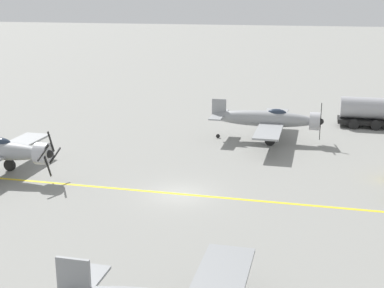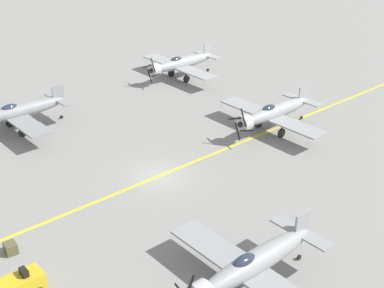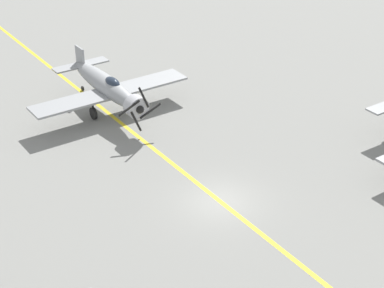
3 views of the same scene
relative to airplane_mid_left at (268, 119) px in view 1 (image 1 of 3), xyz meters
The scene contains 4 objects.
ground_plane 15.48m from the airplane_mid_left, 16.49° to the right, with size 400.00×400.00×0.00m, color gray.
taxiway_stripe 15.48m from the airplane_mid_left, 16.49° to the right, with size 0.30×160.00×0.01m, color yellow.
airplane_mid_left is the anchor object (origin of this frame).
fuel_tanker 12.80m from the airplane_mid_left, 126.58° to the left, with size 2.67×8.00×2.98m.
Camera 1 is at (32.09, 8.62, 12.79)m, focal length 50.00 mm.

